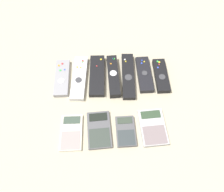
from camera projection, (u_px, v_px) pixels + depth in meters
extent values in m
plane|color=#B2A88E|center=(112.00, 107.00, 0.82)|extent=(3.00, 3.00, 0.00)
cube|color=gray|center=(62.00, 78.00, 0.88)|extent=(0.06, 0.17, 0.02)
cylinder|color=silver|center=(61.00, 81.00, 0.86)|extent=(0.03, 0.03, 0.00)
cylinder|color=red|center=(62.00, 64.00, 0.90)|extent=(0.01, 0.01, 0.00)
cylinder|color=orange|center=(59.00, 65.00, 0.89)|extent=(0.01, 0.01, 0.00)
cylinder|color=green|center=(60.00, 70.00, 0.88)|extent=(0.01, 0.01, 0.00)
cylinder|color=blue|center=(65.00, 70.00, 0.88)|extent=(0.01, 0.01, 0.00)
cube|color=silver|center=(79.00, 78.00, 0.88)|extent=(0.07, 0.21, 0.02)
cylinder|color=#38383D|center=(79.00, 80.00, 0.86)|extent=(0.03, 0.03, 0.00)
cylinder|color=orange|center=(81.00, 67.00, 0.89)|extent=(0.01, 0.01, 0.00)
cylinder|color=red|center=(83.00, 61.00, 0.91)|extent=(0.01, 0.01, 0.00)
cylinder|color=green|center=(83.00, 62.00, 0.90)|extent=(0.01, 0.01, 0.00)
cylinder|color=orange|center=(77.00, 67.00, 0.89)|extent=(0.01, 0.01, 0.00)
cube|color=black|center=(97.00, 75.00, 0.88)|extent=(0.06, 0.19, 0.02)
cylinder|color=yellow|center=(101.00, 59.00, 0.91)|extent=(0.01, 0.01, 0.00)
cylinder|color=red|center=(97.00, 66.00, 0.89)|extent=(0.01, 0.01, 0.00)
cube|color=black|center=(113.00, 76.00, 0.88)|extent=(0.05, 0.19, 0.03)
cylinder|color=silver|center=(113.00, 73.00, 0.86)|extent=(0.03, 0.03, 0.00)
cylinder|color=green|center=(114.00, 59.00, 0.90)|extent=(0.01, 0.01, 0.00)
cylinder|color=blue|center=(113.00, 58.00, 0.90)|extent=(0.01, 0.01, 0.00)
cylinder|color=orange|center=(110.00, 64.00, 0.89)|extent=(0.01, 0.01, 0.00)
cube|color=black|center=(128.00, 76.00, 0.88)|extent=(0.05, 0.22, 0.02)
cylinder|color=#38383D|center=(128.00, 77.00, 0.86)|extent=(0.03, 0.03, 0.00)
cylinder|color=silver|center=(125.00, 60.00, 0.91)|extent=(0.01, 0.01, 0.00)
cylinder|color=yellow|center=(126.00, 61.00, 0.90)|extent=(0.01, 0.01, 0.00)
cube|color=black|center=(144.00, 74.00, 0.88)|extent=(0.06, 0.17, 0.02)
cylinder|color=#38383D|center=(145.00, 73.00, 0.87)|extent=(0.02, 0.02, 0.00)
cylinder|color=blue|center=(142.00, 60.00, 0.91)|extent=(0.01, 0.01, 0.00)
cylinder|color=blue|center=(142.00, 63.00, 0.90)|extent=(0.01, 0.01, 0.00)
cylinder|color=yellow|center=(144.00, 62.00, 0.90)|extent=(0.01, 0.01, 0.00)
cube|color=black|center=(161.00, 76.00, 0.88)|extent=(0.05, 0.16, 0.02)
cylinder|color=#38383D|center=(162.00, 77.00, 0.86)|extent=(0.03, 0.03, 0.00)
cylinder|color=yellow|center=(159.00, 62.00, 0.90)|extent=(0.01, 0.01, 0.00)
cylinder|color=red|center=(159.00, 64.00, 0.89)|extent=(0.01, 0.01, 0.00)
cylinder|color=blue|center=(158.00, 68.00, 0.89)|extent=(0.01, 0.01, 0.00)
cylinder|color=green|center=(158.00, 61.00, 0.90)|extent=(0.01, 0.01, 0.00)
cube|color=beige|center=(71.00, 132.00, 0.77)|extent=(0.08, 0.13, 0.01)
cube|color=#38473D|center=(72.00, 120.00, 0.78)|extent=(0.06, 0.03, 0.00)
cube|color=gray|center=(71.00, 140.00, 0.75)|extent=(0.07, 0.07, 0.00)
cube|color=#4C4C51|center=(99.00, 130.00, 0.77)|extent=(0.09, 0.14, 0.01)
cube|color=black|center=(98.00, 117.00, 0.79)|extent=(0.07, 0.03, 0.00)
cube|color=#313934|center=(100.00, 138.00, 0.75)|extent=(0.08, 0.07, 0.00)
cube|color=#4C4C51|center=(126.00, 131.00, 0.77)|extent=(0.07, 0.11, 0.01)
cube|color=#333D33|center=(125.00, 120.00, 0.78)|extent=(0.05, 0.03, 0.00)
cube|color=#30373A|center=(126.00, 138.00, 0.75)|extent=(0.06, 0.06, 0.00)
cube|color=#B2B2B7|center=(153.00, 127.00, 0.77)|extent=(0.10, 0.14, 0.01)
cube|color=#2D422D|center=(151.00, 115.00, 0.79)|extent=(0.07, 0.03, 0.00)
cube|color=slate|center=(155.00, 135.00, 0.75)|extent=(0.08, 0.07, 0.00)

